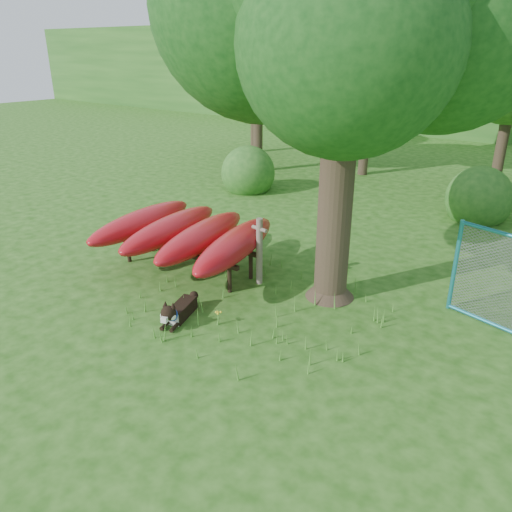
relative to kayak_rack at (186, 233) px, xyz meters
The scene contains 10 objects.
ground 2.67m from the kayak_rack, 38.69° to the right, with size 80.00×80.00×0.00m, color #1E4F0F.
wooden_post 1.70m from the kayak_rack, 14.16° to the left, with size 0.38×0.15×1.40m.
kayak_rack is the anchor object (origin of this frame).
husky_dog 2.30m from the kayak_rack, 49.61° to the right, with size 0.57×1.14×0.52m.
wildflower_clump 2.55m from the kayak_rack, 32.77° to the right, with size 0.12×0.10×0.26m.
bg_tree_a 10.23m from the kayak_rack, 118.27° to the left, with size 4.40×4.40×6.70m.
bg_tree_b 11.50m from the kayak_rack, 95.64° to the left, with size 5.20×5.20×8.22m.
bg_tree_f 13.72m from the kayak_rack, 121.61° to the left, with size 3.60×3.60×5.55m.
shrub_left 6.71m from the kayak_rack, 117.09° to the left, with size 1.80×1.80×1.80m, color #28601F.
shrub_mid 8.46m from the kayak_rack, 61.86° to the left, with size 1.80×1.80×1.80m, color #28601F.
Camera 1 is at (5.27, -5.37, 4.47)m, focal length 35.00 mm.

